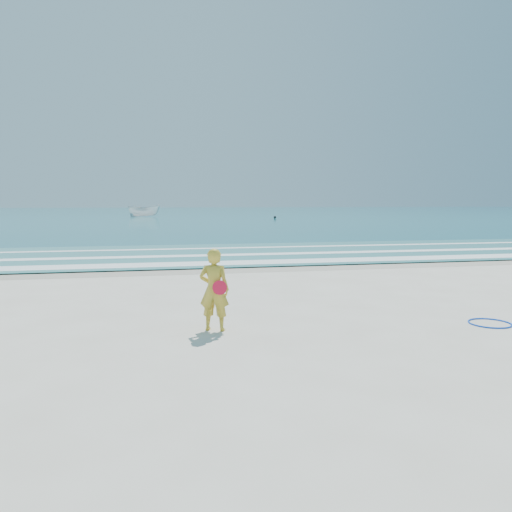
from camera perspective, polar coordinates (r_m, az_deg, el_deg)
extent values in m
plane|color=silver|center=(9.30, 0.40, -8.88)|extent=(400.00, 400.00, 0.00)
cube|color=#B2A893|center=(18.04, -5.78, -1.52)|extent=(400.00, 2.40, 0.00)
cube|color=#19727F|center=(113.81, -11.12, 4.90)|extent=(400.00, 190.00, 0.04)
cube|color=#59B7AD|center=(22.98, -7.15, 0.24)|extent=(400.00, 10.00, 0.01)
cube|color=white|center=(19.32, -6.21, -0.86)|extent=(400.00, 1.40, 0.01)
cube|color=white|center=(22.18, -6.97, 0.04)|extent=(400.00, 0.90, 0.01)
cube|color=white|center=(25.46, -7.64, 0.83)|extent=(400.00, 0.60, 0.01)
torus|color=blue|center=(11.06, 25.16, -6.96)|extent=(0.99, 0.99, 0.03)
imported|color=silver|center=(80.96, -12.66, 5.07)|extent=(5.01, 1.97, 1.92)
sphere|color=black|center=(70.86, 2.17, 4.45)|extent=(0.38, 0.38, 0.38)
imported|color=gold|center=(9.41, -4.80, -3.86)|extent=(0.67, 0.55, 1.56)
cylinder|color=#F51537|center=(9.23, -4.17, -3.62)|extent=(0.27, 0.08, 0.27)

